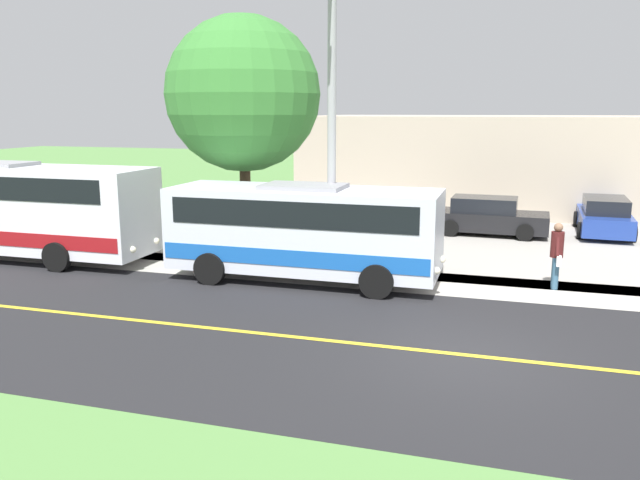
# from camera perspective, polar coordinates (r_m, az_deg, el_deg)

# --- Properties ---
(ground_plane) EXTENTS (120.00, 120.00, 0.00)m
(ground_plane) POSITION_cam_1_polar(r_m,az_deg,el_deg) (13.02, 12.66, -10.05)
(ground_plane) COLOR #548442
(road_surface) EXTENTS (8.00, 100.00, 0.01)m
(road_surface) POSITION_cam_1_polar(r_m,az_deg,el_deg) (13.02, 12.66, -10.03)
(road_surface) COLOR black
(road_surface) RESTS_ON ground
(sidewalk) EXTENTS (2.40, 100.00, 0.01)m
(sidewalk) POSITION_cam_1_polar(r_m,az_deg,el_deg) (17.96, 13.87, -4.05)
(sidewalk) COLOR #B2ADA3
(sidewalk) RESTS_ON ground
(parking_lot_surface) EXTENTS (14.00, 36.00, 0.01)m
(parking_lot_surface) POSITION_cam_1_polar(r_m,az_deg,el_deg) (25.08, 21.58, -0.13)
(parking_lot_surface) COLOR #9E9991
(parking_lot_surface) RESTS_ON ground
(road_centre_line) EXTENTS (0.16, 100.00, 0.00)m
(road_centre_line) POSITION_cam_1_polar(r_m,az_deg,el_deg) (13.02, 12.67, -10.01)
(road_centre_line) COLOR gold
(road_centre_line) RESTS_ON ground
(shuttle_bus_front) EXTENTS (2.69, 7.67, 2.73)m
(shuttle_bus_front) POSITION_cam_1_polar(r_m,az_deg,el_deg) (17.79, -1.45, 1.12)
(shuttle_bus_front) COLOR silver
(shuttle_bus_front) RESTS_ON ground
(pedestrian_with_bags) EXTENTS (0.72, 0.34, 1.80)m
(pedestrian_with_bags) POSITION_cam_1_polar(r_m,az_deg,el_deg) (18.16, 20.50, -1.13)
(pedestrian_with_bags) COLOR #335972
(pedestrian_with_bags) RESTS_ON ground
(street_light_pole) EXTENTS (1.97, 0.24, 8.55)m
(street_light_pole) POSITION_cam_1_polar(r_m,az_deg,el_deg) (17.65, 0.97, 11.42)
(street_light_pole) COLOR #9E9EA3
(street_light_pole) RESTS_ON ground
(parked_car_near) EXTENTS (2.16, 4.47, 1.45)m
(parked_car_near) POSITION_cam_1_polar(r_m,az_deg,el_deg) (25.44, 14.84, 2.03)
(parked_car_near) COLOR black
(parked_car_near) RESTS_ON ground
(parked_car_far) EXTENTS (4.47, 2.16, 1.45)m
(parked_car_far) POSITION_cam_1_polar(r_m,az_deg,el_deg) (26.97, 24.16, 1.93)
(parked_car_far) COLOR navy
(parked_car_far) RESTS_ON ground
(tree_curbside) EXTENTS (5.03, 5.03, 7.77)m
(tree_curbside) POSITION_cam_1_polar(r_m,az_deg,el_deg) (21.25, -6.92, 12.86)
(tree_curbside) COLOR #4C3826
(tree_curbside) RESTS_ON ground
(commercial_building) EXTENTS (10.00, 22.24, 4.46)m
(commercial_building) POSITION_cam_1_polar(r_m,az_deg,el_deg) (33.63, 18.92, 6.69)
(commercial_building) COLOR #B7A893
(commercial_building) RESTS_ON ground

